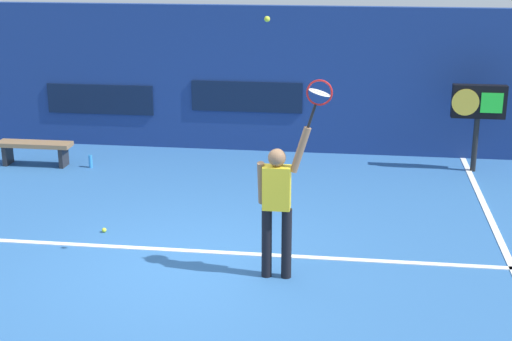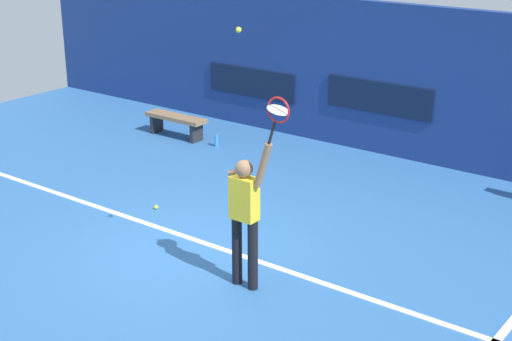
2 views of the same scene
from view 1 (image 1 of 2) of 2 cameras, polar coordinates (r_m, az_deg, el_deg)
ground_plane at (r=10.00m, az=-5.29°, el=-7.15°), size 18.00×18.00×0.00m
back_wall at (r=14.88m, az=-0.66°, el=6.96°), size 18.00×0.20×2.86m
sponsor_banner_center at (r=14.83m, az=-0.72°, el=5.61°), size 2.20×0.03×0.60m
sponsor_banner_portside at (r=15.56m, az=-11.76°, el=5.30°), size 2.20×0.03×0.60m
court_baseline at (r=10.39m, az=-4.75°, el=-6.11°), size 10.00×0.10×0.01m
court_sideline at (r=11.81m, az=17.55°, el=-3.93°), size 0.10×7.00×0.01m
tennis_player at (r=9.26m, az=1.61°, el=-2.38°), size 0.65×0.31×1.98m
tennis_racket at (r=8.85m, az=4.78°, el=5.71°), size 0.39×0.27×0.63m
tennis_ball at (r=8.86m, az=0.85°, el=11.43°), size 0.07×0.07×0.07m
scoreboard_clock at (r=14.05m, az=16.53°, el=4.78°), size 0.96×0.20×1.60m
court_bench at (r=14.63m, az=-16.45°, el=1.66°), size 1.40×0.36×0.45m
water_bottle at (r=14.30m, az=-12.45°, el=0.69°), size 0.07×0.07×0.24m
spare_ball at (r=11.21m, az=-11.46°, el=-4.45°), size 0.07×0.07×0.07m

